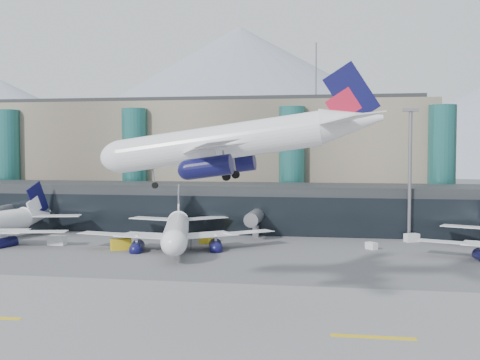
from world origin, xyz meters
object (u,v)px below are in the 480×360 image
Objects in this scene: jet_parked_mid at (177,222)px; veh_b at (206,238)px; lightmast_mid at (410,166)px; veh_g at (372,246)px; veh_d at (412,238)px; veh_a at (57,240)px; hero_jet at (247,131)px; veh_h at (121,244)px.

jet_parked_mid is 12.45× the size of veh_b.
lightmast_mid reaches higher than jet_parked_mid.
veh_g is at bearing -98.24° from jet_parked_mid.
veh_d is (42.65, 13.54, -3.73)m from jet_parked_mid.
jet_parked_mid is at bearing 3.93° from veh_a.
hero_jet reaches higher than veh_h.
jet_parked_mid reaches higher than veh_b.
hero_jet is at bearing -152.61° from veh_b.
veh_a is 0.89× the size of veh_h.
hero_jet is 11.88× the size of veh_d.
veh_a is 1.05× the size of veh_b.
veh_h is at bearing -12.41° from veh_a.
lightmast_mid is 8.18× the size of veh_a.
veh_a reaches higher than veh_b.
lightmast_mid reaches higher than veh_a.
hero_jet is 62.53m from veh_d.
jet_parked_mid is 35.03m from veh_g.
veh_b is 30.57m from veh_g.
veh_a is (-41.81, 39.89, -18.82)m from hero_jet.
veh_a is at bearing 114.52° from veh_b.
veh_d is 0.78× the size of veh_h.
hero_jet is at bearing -112.14° from lightmast_mid.
hero_jet is 10.91× the size of veh_b.
veh_d is 1.30× the size of veh_g.
jet_parked_mid is 11.86× the size of veh_a.
veh_h is at bearing 137.44° from veh_b.
hero_jet is at bearing -141.42° from veh_d.
veh_g is at bearing 73.65° from hero_jet.
veh_g is (57.21, 4.84, -0.27)m from veh_a.
veh_a is 1.14× the size of veh_d.
veh_g is at bearing -156.77° from veh_d.
veh_b reaches higher than veh_d.
jet_parked_mid reaches higher than veh_h.
veh_h is at bearing -158.70° from lightmast_mid.
jet_parked_mid is at bearing -1.53° from veh_h.
veh_b is at bearing -133.73° from veh_g.
hero_jet is at bearing -80.48° from veh_h.
jet_parked_mid is 7.97m from veh_b.
veh_h is at bearing 102.51° from jet_parked_mid.
jet_parked_mid is 10.65m from veh_h.
lightmast_mid is at bearing 15.04° from veh_a.
hero_jet reaches higher than veh_b.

